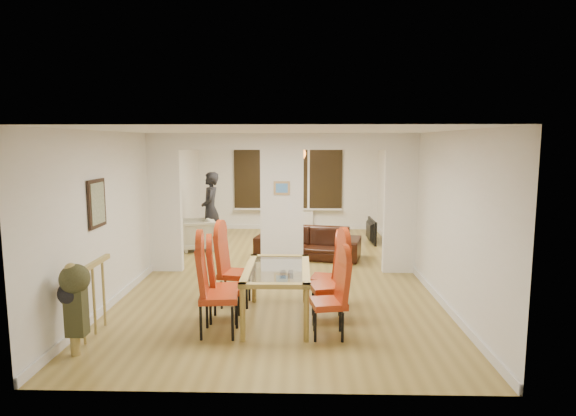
{
  "coord_description": "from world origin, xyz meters",
  "views": [
    {
      "loc": [
        0.34,
        -8.91,
        2.44
      ],
      "look_at": [
        0.1,
        0.6,
        1.13
      ],
      "focal_mm": 30.0,
      "sensor_mm": 36.0,
      "label": 1
    }
  ],
  "objects_px": {
    "person": "(211,209)",
    "dining_chair_la": "(219,289)",
    "dining_chair_rb": "(327,280)",
    "dining_chair_lc": "(235,268)",
    "television": "(368,231)",
    "dining_chair_lb": "(225,283)",
    "dining_chair_ra": "(328,297)",
    "sofa": "(308,242)",
    "dining_chair_rc": "(326,273)",
    "coffee_table": "(290,240)",
    "armchair": "(197,235)",
    "bottle": "(295,229)",
    "dining_table": "(277,294)",
    "bowl": "(280,233)"
  },
  "relations": [
    {
      "from": "dining_chair_rb",
      "to": "armchair",
      "type": "height_order",
      "value": "dining_chair_rb"
    },
    {
      "from": "person",
      "to": "dining_chair_la",
      "type": "bearing_deg",
      "value": 3.6
    },
    {
      "from": "coffee_table",
      "to": "bottle",
      "type": "distance_m",
      "value": 0.29
    },
    {
      "from": "armchair",
      "to": "person",
      "type": "distance_m",
      "value": 0.7
    },
    {
      "from": "dining_table",
      "to": "coffee_table",
      "type": "xyz_separation_m",
      "value": [
        0.07,
        4.82,
        -0.24
      ]
    },
    {
      "from": "dining_chair_la",
      "to": "coffee_table",
      "type": "distance_m",
      "value": 5.43
    },
    {
      "from": "dining_chair_la",
      "to": "coffee_table",
      "type": "bearing_deg",
      "value": 75.72
    },
    {
      "from": "dining_chair_ra",
      "to": "sofa",
      "type": "relative_size",
      "value": 0.47
    },
    {
      "from": "dining_chair_rc",
      "to": "sofa",
      "type": "relative_size",
      "value": 0.47
    },
    {
      "from": "dining_chair_la",
      "to": "dining_chair_lb",
      "type": "xyz_separation_m",
      "value": [
        -0.0,
        0.49,
        -0.06
      ]
    },
    {
      "from": "dining_table",
      "to": "armchair",
      "type": "relative_size",
      "value": 2.02
    },
    {
      "from": "dining_chair_rc",
      "to": "bottle",
      "type": "height_order",
      "value": "dining_chair_rc"
    },
    {
      "from": "dining_chair_la",
      "to": "television",
      "type": "relative_size",
      "value": 1.19
    },
    {
      "from": "dining_chair_la",
      "to": "dining_chair_rc",
      "type": "bearing_deg",
      "value": 31.39
    },
    {
      "from": "dining_chair_rb",
      "to": "person",
      "type": "xyz_separation_m",
      "value": [
        -2.47,
        4.71,
        0.31
      ]
    },
    {
      "from": "coffee_table",
      "to": "dining_chair_lb",
      "type": "bearing_deg",
      "value": -99.22
    },
    {
      "from": "dining_table",
      "to": "dining_chair_lc",
      "type": "distance_m",
      "value": 0.91
    },
    {
      "from": "dining_chair_la",
      "to": "person",
      "type": "height_order",
      "value": "person"
    },
    {
      "from": "dining_chair_lb",
      "to": "sofa",
      "type": "height_order",
      "value": "dining_chair_lb"
    },
    {
      "from": "dining_chair_la",
      "to": "bottle",
      "type": "xyz_separation_m",
      "value": [
        0.91,
        5.37,
        -0.2
      ]
    },
    {
      "from": "dining_chair_rc",
      "to": "coffee_table",
      "type": "height_order",
      "value": "dining_chair_rc"
    },
    {
      "from": "dining_chair_lc",
      "to": "armchair",
      "type": "distance_m",
      "value": 3.95
    },
    {
      "from": "dining_chair_ra",
      "to": "dining_chair_rc",
      "type": "xyz_separation_m",
      "value": [
        0.02,
        1.11,
        -0.01
      ]
    },
    {
      "from": "television",
      "to": "coffee_table",
      "type": "bearing_deg",
      "value": 100.32
    },
    {
      "from": "dining_chair_lc",
      "to": "bottle",
      "type": "relative_size",
      "value": 4.08
    },
    {
      "from": "dining_chair_lc",
      "to": "coffee_table",
      "type": "distance_m",
      "value": 4.31
    },
    {
      "from": "dining_chair_ra",
      "to": "television",
      "type": "distance_m",
      "value": 5.95
    },
    {
      "from": "dining_chair_rc",
      "to": "bottle",
      "type": "relative_size",
      "value": 3.68
    },
    {
      "from": "dining_chair_lc",
      "to": "dining_chair_rc",
      "type": "relative_size",
      "value": 1.11
    },
    {
      "from": "armchair",
      "to": "bottle",
      "type": "bearing_deg",
      "value": 86.61
    },
    {
      "from": "dining_chair_lb",
      "to": "coffee_table",
      "type": "height_order",
      "value": "dining_chair_lb"
    },
    {
      "from": "dining_chair_rc",
      "to": "dining_chair_ra",
      "type": "bearing_deg",
      "value": -77.95
    },
    {
      "from": "coffee_table",
      "to": "dining_chair_la",
      "type": "bearing_deg",
      "value": -98.35
    },
    {
      "from": "person",
      "to": "television",
      "type": "relative_size",
      "value": 1.76
    },
    {
      "from": "dining_chair_rb",
      "to": "person",
      "type": "relative_size",
      "value": 0.65
    },
    {
      "from": "sofa",
      "to": "bowl",
      "type": "xyz_separation_m",
      "value": [
        -0.65,
        1.24,
        -0.04
      ]
    },
    {
      "from": "dining_chair_lc",
      "to": "dining_chair_ra",
      "type": "height_order",
      "value": "dining_chair_lc"
    },
    {
      "from": "dining_chair_lc",
      "to": "television",
      "type": "distance_m",
      "value": 5.33
    },
    {
      "from": "dining_chair_rb",
      "to": "bottle",
      "type": "bearing_deg",
      "value": 83.46
    },
    {
      "from": "dining_chair_rc",
      "to": "sofa",
      "type": "bearing_deg",
      "value": 107.05
    },
    {
      "from": "dining_chair_la",
      "to": "person",
      "type": "relative_size",
      "value": 0.68
    },
    {
      "from": "dining_table",
      "to": "coffee_table",
      "type": "height_order",
      "value": "dining_table"
    },
    {
      "from": "dining_chair_lb",
      "to": "dining_chair_lc",
      "type": "xyz_separation_m",
      "value": [
        0.06,
        0.64,
        0.04
      ]
    },
    {
      "from": "armchair",
      "to": "bottle",
      "type": "distance_m",
      "value": 2.29
    },
    {
      "from": "bowl",
      "to": "bottle",
      "type": "bearing_deg",
      "value": -10.73
    },
    {
      "from": "sofa",
      "to": "television",
      "type": "bearing_deg",
      "value": 59.02
    },
    {
      "from": "person",
      "to": "bottle",
      "type": "distance_m",
      "value": 2.04
    },
    {
      "from": "dining_chair_lc",
      "to": "person",
      "type": "bearing_deg",
      "value": 115.2
    },
    {
      "from": "dining_chair_rc",
      "to": "person",
      "type": "distance_m",
      "value": 4.85
    },
    {
      "from": "sofa",
      "to": "armchair",
      "type": "height_order",
      "value": "armchair"
    }
  ]
}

